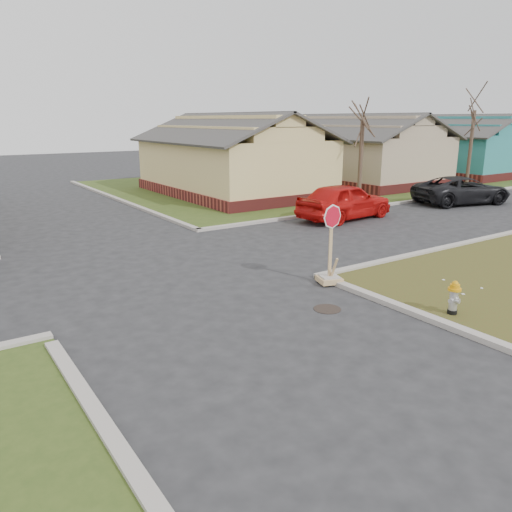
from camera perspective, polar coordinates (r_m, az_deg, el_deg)
ground at (r=10.95m, az=-2.31°, el=-7.66°), size 120.00×120.00×0.00m
verge_far_right at (r=38.33m, az=11.76°, el=8.70°), size 37.00×19.00×0.05m
curbs at (r=15.19m, az=-12.30°, el=-1.35°), size 80.00×40.00×0.12m
manhole at (r=11.82m, az=8.14°, el=-6.01°), size 0.64×0.64×0.01m
side_house_yellow at (r=29.45m, az=-2.75°, el=11.29°), size 7.60×11.60×4.70m
side_house_tan at (r=35.67m, az=11.40°, el=11.73°), size 7.60×11.60×4.70m
side_house_teal at (r=43.34m, az=20.97°, el=11.63°), size 7.60×11.60×4.70m
tree_mid_right at (r=27.00m, az=11.86°, el=10.54°), size 0.22×0.22×4.20m
tree_far_right at (r=35.00m, az=23.29°, el=11.14°), size 0.22×0.22×4.76m
fire_hydrant at (r=12.00m, az=21.68°, el=-4.24°), size 0.29×0.29×0.78m
stop_sign at (r=13.43m, az=8.44°, el=-1.12°), size 0.60×0.59×2.12m
red_sedan at (r=22.37m, az=10.10°, el=6.20°), size 4.88×2.31×1.61m
dark_pickup at (r=28.27m, az=22.48°, el=6.97°), size 5.54×3.59×1.42m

